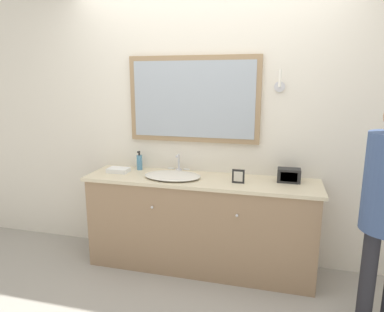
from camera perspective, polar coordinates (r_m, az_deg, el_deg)
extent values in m
plane|color=#9E998E|center=(3.12, 0.06, -20.29)|extent=(14.00, 14.00, 0.00)
cube|color=silver|center=(3.19, 2.56, 5.01)|extent=(8.00, 0.06, 2.55)
cube|color=#997A56|center=(3.15, 0.20, 9.40)|extent=(1.21, 0.04, 0.78)
cube|color=#9EA8B2|center=(3.13, 0.11, 9.38)|extent=(1.12, 0.01, 0.69)
cylinder|color=silver|center=(3.06, 14.39, 11.13)|extent=(0.09, 0.01, 0.09)
cylinder|color=silver|center=(3.01, 14.38, 11.11)|extent=(0.02, 0.10, 0.02)
cylinder|color=white|center=(2.96, 14.45, 12.45)|extent=(0.02, 0.02, 0.14)
cube|color=#937556|center=(3.16, 1.32, -11.44)|extent=(2.00, 0.47, 0.82)
cube|color=beige|center=(3.01, 1.36, -4.07)|extent=(2.06, 0.50, 0.03)
sphere|color=silver|center=(2.95, -6.68, -8.49)|extent=(0.02, 0.02, 0.02)
sphere|color=silver|center=(2.79, 7.49, -9.81)|extent=(0.02, 0.02, 0.02)
ellipsoid|color=silver|center=(3.04, -3.26, -3.28)|extent=(0.51, 0.35, 0.03)
cylinder|color=silver|center=(3.23, -2.20, -2.41)|extent=(0.06, 0.06, 0.03)
cylinder|color=silver|center=(3.21, -2.22, -1.01)|extent=(0.02, 0.02, 0.13)
cylinder|color=silver|center=(3.16, -2.41, 0.02)|extent=(0.02, 0.07, 0.02)
cylinder|color=white|center=(3.24, -3.48, -2.07)|extent=(0.06, 0.02, 0.02)
cylinder|color=white|center=(3.20, -0.92, -2.24)|extent=(0.05, 0.02, 0.02)
cylinder|color=teal|center=(3.33, -8.75, -1.06)|extent=(0.05, 0.05, 0.14)
cylinder|color=black|center=(3.32, -8.80, 0.43)|extent=(0.02, 0.02, 0.04)
cube|color=black|center=(3.30, -8.89, 0.68)|extent=(0.02, 0.03, 0.01)
cube|color=black|center=(3.01, 15.84, -3.11)|extent=(0.19, 0.11, 0.12)
cube|color=black|center=(2.96, 15.85, -3.37)|extent=(0.14, 0.01, 0.08)
cube|color=black|center=(2.89, 7.72, -3.38)|extent=(0.10, 0.01, 0.12)
cube|color=beige|center=(2.88, 7.70, -3.41)|extent=(0.07, 0.00, 0.08)
cube|color=white|center=(3.29, -12.15, -2.31)|extent=(0.19, 0.13, 0.04)
cylinder|color=#232328|center=(2.74, 27.22, -17.81)|extent=(0.10, 0.10, 0.74)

